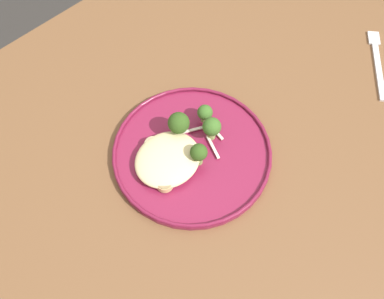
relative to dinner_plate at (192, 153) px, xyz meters
name	(u,v)px	position (x,y,z in m)	size (l,w,h in m)	color
ground	(209,259)	(-0.05, 0.03, -0.75)	(6.00, 6.00, 0.00)	#2D2B28
wooden_dining_table	(220,169)	(-0.05, 0.03, -0.09)	(1.40, 1.00, 0.74)	brown
dinner_plate	(192,153)	(0.00, 0.00, 0.00)	(0.29, 0.29, 0.02)	maroon
noodle_bed	(168,159)	(0.05, -0.01, 0.02)	(0.12, 0.11, 0.03)	beige
seared_scallop_right_edge	(153,145)	(0.05, -0.06, 0.01)	(0.03, 0.03, 0.02)	beige
seared_scallop_tiny_bay	(174,139)	(0.01, -0.04, 0.01)	(0.03, 0.03, 0.01)	beige
seared_scallop_center_golden	(177,160)	(0.04, 0.00, 0.01)	(0.02, 0.02, 0.02)	#DBB77A
seared_scallop_large_seared	(165,184)	(0.08, 0.02, 0.01)	(0.03, 0.03, 0.01)	#DBB77A
broccoli_floret_center_pile	(205,113)	(-0.07, -0.03, 0.03)	(0.03, 0.03, 0.04)	#89A356
broccoli_floret_front_edge	(199,153)	(0.01, 0.02, 0.03)	(0.03, 0.03, 0.05)	#7A994C
broccoli_floret_left_leaning	(179,123)	(-0.01, -0.04, 0.04)	(0.04, 0.04, 0.06)	#89A356
broccoli_floret_right_tilted	(213,126)	(-0.05, 0.00, 0.03)	(0.03, 0.03, 0.05)	#89A356
onion_sliver_pale_crescent	(213,147)	(-0.03, 0.02, 0.01)	(0.05, 0.01, 0.00)	silver
onion_sliver_short_strip	(216,132)	(-0.06, 0.00, 0.01)	(0.04, 0.01, 0.00)	silver
onion_sliver_long_sliver	(190,131)	(-0.03, -0.03, 0.01)	(0.05, 0.01, 0.00)	silver
dinner_fork	(377,62)	(-0.43, 0.11, -0.01)	(0.15, 0.13, 0.00)	silver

